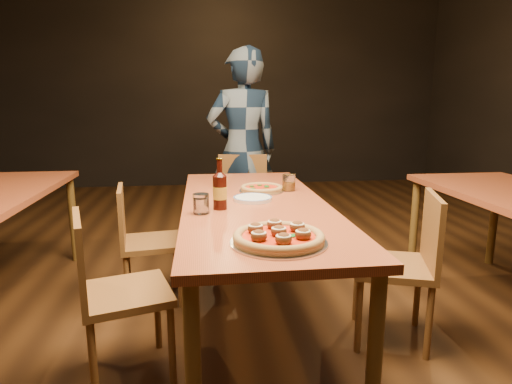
{
  "coord_description": "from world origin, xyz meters",
  "views": [
    {
      "loc": [
        -0.29,
        -2.32,
        1.3
      ],
      "look_at": [
        0.0,
        -0.05,
        0.82
      ],
      "focal_mm": 30.0,
      "sensor_mm": 36.0,
      "label": 1
    }
  ],
  "objects": [
    {
      "name": "pizza_margherita",
      "position": [
        0.08,
        0.3,
        0.77
      ],
      "size": [
        0.28,
        0.28,
        0.04
      ],
      "rotation": [
        0.0,
        0.0,
        -0.41
      ],
      "color": "#B7B7BF",
      "rests_on": "table_main"
    },
    {
      "name": "table_main",
      "position": [
        0.0,
        0.0,
        0.68
      ],
      "size": [
        0.8,
        2.0,
        0.75
      ],
      "color": "brown",
      "rests_on": "ground"
    },
    {
      "name": "chair_main_e",
      "position": [
        0.72,
        -0.24,
        0.44
      ],
      "size": [
        0.51,
        0.51,
        0.87
      ],
      "primitive_type": null,
      "rotation": [
        0.0,
        0.0,
        -1.89
      ],
      "color": "brown",
      "rests_on": "ground"
    },
    {
      "name": "beer_bottle",
      "position": [
        -0.2,
        -0.13,
        0.84
      ],
      "size": [
        0.07,
        0.07,
        0.26
      ],
      "rotation": [
        0.0,
        0.0,
        -0.11
      ],
      "color": "black",
      "rests_on": "table_main"
    },
    {
      "name": "pizza_meatball",
      "position": [
        0.01,
        -0.72,
        0.78
      ],
      "size": [
        0.39,
        0.39,
        0.07
      ],
      "rotation": [
        0.0,
        0.0,
        0.26
      ],
      "color": "#B7B7BF",
      "rests_on": "table_main"
    },
    {
      "name": "diner",
      "position": [
        0.07,
        1.45,
        0.88
      ],
      "size": [
        0.7,
        0.52,
        1.76
      ],
      "primitive_type": "imported",
      "rotation": [
        0.0,
        0.0,
        3.31
      ],
      "color": "black",
      "rests_on": "ground"
    },
    {
      "name": "water_glass",
      "position": [
        -0.3,
        -0.21,
        0.8
      ],
      "size": [
        0.08,
        0.08,
        0.1
      ],
      "primitive_type": "cylinder",
      "color": "white",
      "rests_on": "table_main"
    },
    {
      "name": "ground",
      "position": [
        0.0,
        0.0,
        0.0
      ],
      "size": [
        9.0,
        9.0,
        0.0
      ],
      "primitive_type": "plane",
      "color": "black"
    },
    {
      "name": "chair_main_sw",
      "position": [
        -0.63,
        0.42,
        0.41
      ],
      "size": [
        0.43,
        0.43,
        0.81
      ],
      "primitive_type": null,
      "rotation": [
        0.0,
        0.0,
        1.72
      ],
      "color": "brown",
      "rests_on": "ground"
    },
    {
      "name": "chair_main_nw",
      "position": [
        -0.66,
        -0.39,
        0.43
      ],
      "size": [
        0.49,
        0.49,
        0.85
      ],
      "primitive_type": null,
      "rotation": [
        0.0,
        0.0,
        1.86
      ],
      "color": "brown",
      "rests_on": "ground"
    },
    {
      "name": "chair_end",
      "position": [
        0.04,
        1.14,
        0.45
      ],
      "size": [
        0.47,
        0.47,
        0.9
      ],
      "primitive_type": null,
      "rotation": [
        0.0,
        0.0,
        -0.12
      ],
      "color": "brown",
      "rests_on": "ground"
    },
    {
      "name": "plate_stack",
      "position": [
        -0.01,
        0.05,
        0.76
      ],
      "size": [
        0.22,
        0.22,
        0.02
      ],
      "primitive_type": "cylinder",
      "color": "white",
      "rests_on": "table_main"
    },
    {
      "name": "amber_glass",
      "position": [
        0.25,
        0.3,
        0.8
      ],
      "size": [
        0.08,
        0.08,
        0.1
      ],
      "primitive_type": "cylinder",
      "color": "#9F5712",
      "rests_on": "table_main"
    }
  ]
}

